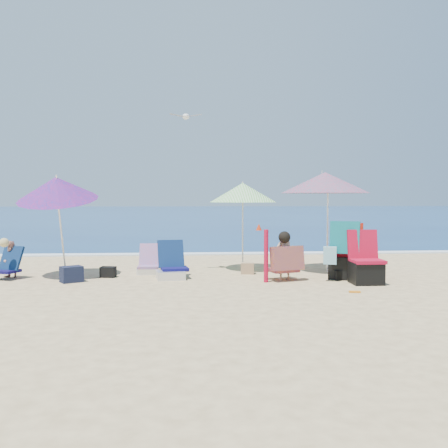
{
  "coord_description": "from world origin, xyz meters",
  "views": [
    {
      "loc": [
        -1.07,
        -9.46,
        1.65
      ],
      "look_at": [
        -0.3,
        1.0,
        1.1
      ],
      "focal_mm": 40.56,
      "sensor_mm": 36.0,
      "label": 1
    }
  ],
  "objects": [
    {
      "name": "camp_chair_left",
      "position": [
        2.35,
        -0.07,
        0.31
      ],
      "size": [
        0.59,
        0.6,
        1.02
      ],
      "color": "#AD0C2A",
      "rests_on": "ground"
    },
    {
      "name": "bag_navy_a",
      "position": [
        -3.32,
        0.52,
        0.16
      ],
      "size": [
        0.49,
        0.45,
        0.31
      ],
      "color": "#161B31",
      "rests_on": "ground"
    },
    {
      "name": "umbrella_turquoise",
      "position": [
        1.99,
        1.58,
        1.98
      ],
      "size": [
        2.4,
        2.4,
        2.25
      ],
      "color": "white",
      "rests_on": "ground"
    },
    {
      "name": "chair_navy",
      "position": [
        -1.39,
        0.84,
        0.2
      ],
      "size": [
        0.69,
        0.81,
        0.76
      ],
      "color": "#0D0C48",
      "rests_on": "ground"
    },
    {
      "name": "orange_item",
      "position": [
        1.83,
        -0.95,
        0.01
      ],
      "size": [
        0.21,
        0.12,
        0.03
      ],
      "color": "orange",
      "rests_on": "ground"
    },
    {
      "name": "umbrella_striped",
      "position": [
        0.19,
        1.91,
        1.76
      ],
      "size": [
        1.81,
        1.81,
        2.01
      ],
      "color": "silver",
      "rests_on": "ground"
    },
    {
      "name": "bag_black_b",
      "position": [
        1.99,
        0.4,
        0.1
      ],
      "size": [
        0.29,
        0.24,
        0.2
      ],
      "color": "black",
      "rests_on": "ground"
    },
    {
      "name": "foam",
      "position": [
        0.0,
        5.1,
        0.02
      ],
      "size": [
        120.0,
        0.5,
        0.04
      ],
      "color": "white",
      "rests_on": "ground"
    },
    {
      "name": "sea",
      "position": [
        0.0,
        45.0,
        -0.05
      ],
      "size": [
        120.0,
        80.0,
        0.12
      ],
      "color": "navy",
      "rests_on": "ground"
    },
    {
      "name": "person_center",
      "position": [
        0.88,
        0.44,
        0.48
      ],
      "size": [
        0.74,
        0.74,
        0.98
      ],
      "color": "tan",
      "rests_on": "ground"
    },
    {
      "name": "seagull",
      "position": [
        -1.08,
        1.63,
        3.4
      ],
      "size": [
        0.7,
        0.34,
        0.12
      ],
      "color": "white"
    },
    {
      "name": "bag_black_a",
      "position": [
        -2.7,
        1.08,
        0.11
      ],
      "size": [
        0.33,
        0.26,
        0.22
      ],
      "color": "black",
      "rests_on": "ground"
    },
    {
      "name": "bag_tan",
      "position": [
        0.24,
        1.34,
        0.12
      ],
      "size": [
        0.31,
        0.24,
        0.24
      ],
      "color": "#A0805B",
      "rests_on": "ground"
    },
    {
      "name": "chair_rainbow",
      "position": [
        -1.9,
        1.51,
        0.17
      ],
      "size": [
        0.48,
        0.6,
        0.64
      ],
      "color": "#CE5248",
      "rests_on": "ground"
    },
    {
      "name": "camp_chair_right",
      "position": [
        2.13,
        0.54,
        0.43
      ],
      "size": [
        1.01,
        0.98,
        1.18
      ],
      "color": "#AD0C17",
      "rests_on": "ground"
    },
    {
      "name": "furled_umbrella",
      "position": [
        0.44,
        0.25,
        0.62
      ],
      "size": [
        0.26,
        0.23,
        1.14
      ],
      "color": "#B20C2B",
      "rests_on": "ground"
    },
    {
      "name": "umbrella_blue",
      "position": [
        -3.73,
        1.16,
        1.84
      ],
      "size": [
        1.82,
        1.88,
        2.24
      ],
      "color": "white",
      "rests_on": "ground"
    },
    {
      "name": "person_left",
      "position": [
        -4.67,
        1.1,
        0.39
      ],
      "size": [
        0.63,
        0.67,
        0.85
      ],
      "color": "tan",
      "rests_on": "ground"
    },
    {
      "name": "ground",
      "position": [
        0.0,
        0.0,
        0.0
      ],
      "size": [
        120.0,
        120.0,
        0.0
      ],
      "color": "#D8BC84",
      "rests_on": "ground"
    }
  ]
}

